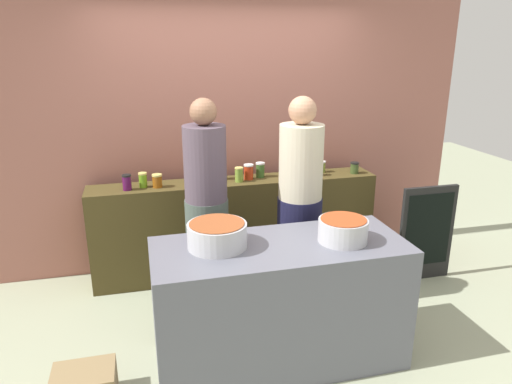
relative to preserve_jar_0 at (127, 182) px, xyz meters
name	(u,v)px	position (x,y,z in m)	size (l,w,h in m)	color
ground	(267,334)	(0.98, -1.04, -1.00)	(12.00, 12.00, 0.00)	#99A082
storefront_wall	(228,114)	(0.98, 0.41, 0.50)	(4.80, 0.12, 3.00)	#A06256
display_shelf	(237,227)	(0.98, 0.06, -0.54)	(2.70, 0.36, 0.93)	#453A1B
prep_table	(279,303)	(0.98, -1.34, -0.56)	(1.70, 0.70, 0.89)	slate
preserve_jar_0	(127,182)	(0.00, 0.00, 0.00)	(0.08, 0.08, 0.14)	#4B1043
preserve_jar_1	(143,180)	(0.14, 0.05, 0.00)	(0.07, 0.07, 0.13)	#64991C
preserve_jar_2	(157,181)	(0.26, 0.02, -0.01)	(0.09, 0.09, 0.12)	#8C4911
preserve_jar_3	(199,177)	(0.64, 0.06, -0.01)	(0.08, 0.08, 0.11)	#DF6309
preserve_jar_4	(223,174)	(0.87, 0.12, -0.02)	(0.08, 0.08, 0.11)	gold
preserve_jar_5	(239,175)	(1.00, 0.01, 0.00)	(0.08, 0.08, 0.14)	olive
preserve_jar_6	(249,172)	(1.10, 0.06, 0.00)	(0.09, 0.09, 0.14)	#B23117
preserve_jar_7	(260,170)	(1.23, 0.11, 0.00)	(0.09, 0.09, 0.14)	#375D26
preserve_jar_8	(302,169)	(1.62, 0.02, 0.00)	(0.07, 0.07, 0.15)	#924613
preserve_jar_9	(316,169)	(1.76, 0.02, 0.00)	(0.08, 0.08, 0.14)	#5B1559
preserve_jar_10	(322,167)	(1.87, 0.13, -0.01)	(0.07, 0.07, 0.11)	olive
preserve_jar_11	(354,168)	(2.16, 0.01, -0.01)	(0.08, 0.08, 0.11)	#374820
cooking_pot_left	(217,235)	(0.57, -1.27, -0.03)	(0.39, 0.39, 0.17)	#B7B7BC
cooking_pot_center	(343,230)	(1.40, -1.39, -0.04)	(0.33, 0.33, 0.16)	#B7B7BC
cook_with_tongs	(207,218)	(0.61, -0.54, -0.19)	(0.35, 0.35, 1.77)	#45524B
cook_in_cap	(299,216)	(1.35, -0.68, -0.19)	(0.36, 0.36, 1.78)	#171632
chalkboard_sign	(427,233)	(2.66, -0.54, -0.54)	(0.55, 0.05, 0.92)	black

